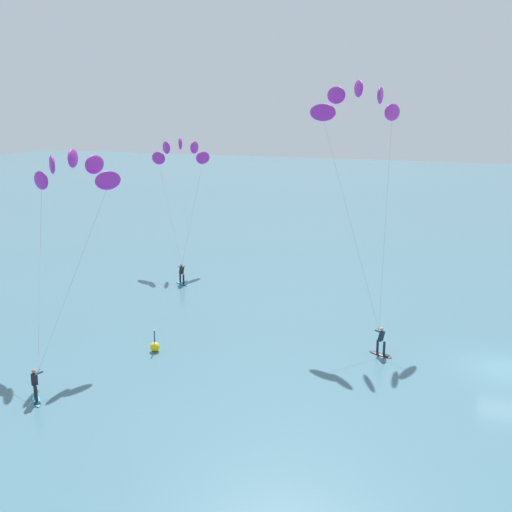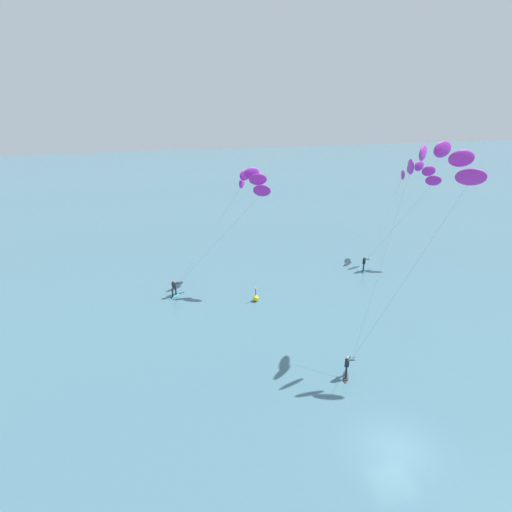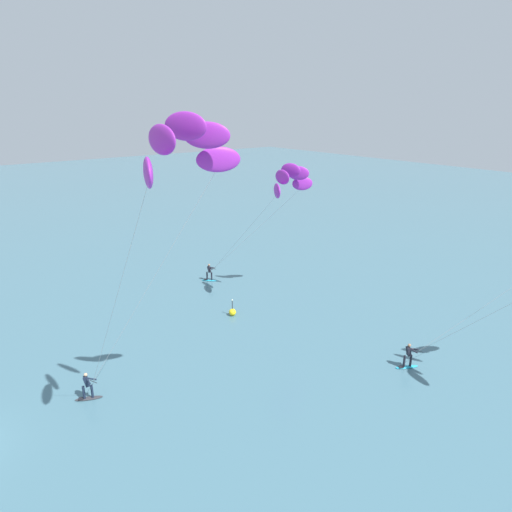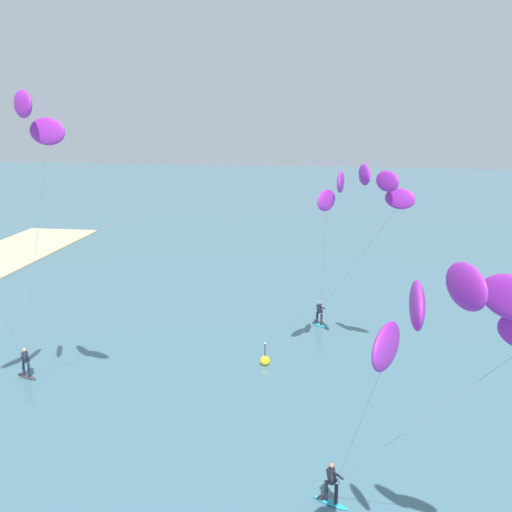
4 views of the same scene
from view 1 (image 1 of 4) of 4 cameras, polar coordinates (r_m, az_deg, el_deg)
ground_plane at (r=37.11m, az=21.85°, el=-9.62°), size 240.00×240.00×0.00m
kitesurfer_nearshore at (r=41.30m, az=9.39°, el=13.14°), size 9.37×6.87×15.53m
kitesurfer_mid_water at (r=37.72m, az=-16.44°, el=6.91°), size 10.22×5.95×11.55m
kitesurfer_far_out at (r=55.58m, az=-6.91°, el=9.10°), size 9.24×6.54×11.11m
marker_buoy at (r=37.20m, az=-9.23°, el=-8.17°), size 0.56×0.56×1.38m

